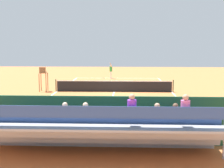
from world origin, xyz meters
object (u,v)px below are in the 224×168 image
courtside_bench (171,127)px  tennis_ball_far (116,82)px  equipment_bag (136,136)px  tennis_player (111,70)px  tennis_net (114,86)px  bleacher_stand (103,130)px  tennis_ball_near (92,80)px  umpire_chair (43,76)px  tennis_racket (105,78)px

courtside_bench → tennis_ball_far: bearing=-81.6°
equipment_bag → tennis_player: 23.97m
courtside_bench → tennis_ball_far: size_ratio=27.27×
tennis_net → bleacher_stand: size_ratio=1.14×
bleacher_stand → tennis_net: bearing=-89.4°
bleacher_stand → equipment_bag: bearing=-123.9°
courtside_bench → tennis_ball_near: bearing=-75.2°
tennis_player → tennis_ball_near: tennis_player is taller
umpire_chair → tennis_ball_near: umpire_chair is taller
umpire_chair → tennis_ball_near: size_ratio=32.42×
equipment_bag → tennis_racket: bearing=-83.0°
tennis_racket → tennis_ball_near: 2.20m
umpire_chair → tennis_ball_far: (-6.16, -7.11, -1.28)m
bleacher_stand → tennis_player: (0.94, -25.80, 0.06)m
equipment_bag → tennis_ball_far: bearing=-85.8°
tennis_net → tennis_player: tennis_player is taller
tennis_net → tennis_ball_near: 9.28m
tennis_racket → bleacher_stand: bearing=93.6°
tennis_net → courtside_bench: size_ratio=5.72×
tennis_ball_near → tennis_net: bearing=107.9°
tennis_net → equipment_bag: 13.48m
courtside_bench → tennis_ball_near: 22.85m
bleacher_stand → courtside_bench: bearing=-143.4°
tennis_net → bleacher_stand: bearing=90.6°
tennis_net → tennis_ball_near: size_ratio=156.06×
courtside_bench → tennis_ball_far: (3.00, -20.34, -0.53)m
tennis_net → bleacher_stand: bleacher_stand is taller
tennis_ball_near → tennis_ball_far: (-2.82, 1.75, 0.00)m
courtside_bench → umpire_chair: bearing=-55.3°
equipment_bag → tennis_ball_near: 22.64m
courtside_bench → tennis_racket: bearing=-79.5°
equipment_bag → umpire_chair: bearing=-60.1°
equipment_bag → tennis_racket: equipment_bag is taller
tennis_net → tennis_racket: size_ratio=19.38×
tennis_net → tennis_ball_far: tennis_net is taller
tennis_net → bleacher_stand: (-0.16, 15.35, 0.45)m
bleacher_stand → tennis_racket: (1.62, -25.87, -0.94)m
tennis_player → tennis_ball_near: (2.08, 1.63, -0.98)m
bleacher_stand → umpire_chair: 16.58m
tennis_player → tennis_ball_far: tennis_player is taller
bleacher_stand → umpire_chair: bearing=-67.4°
tennis_player → tennis_racket: 1.21m
tennis_ball_near → umpire_chair: bearing=69.3°
tennis_player → tennis_ball_near: 2.81m
tennis_ball_near → tennis_player: bearing=-142.0°
bleacher_stand → tennis_ball_far: bleacher_stand is taller
bleacher_stand → tennis_racket: 25.94m
tennis_ball_near → tennis_ball_far: 3.32m
courtside_bench → tennis_player: tennis_player is taller
tennis_net → tennis_ball_far: bearing=-89.7°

